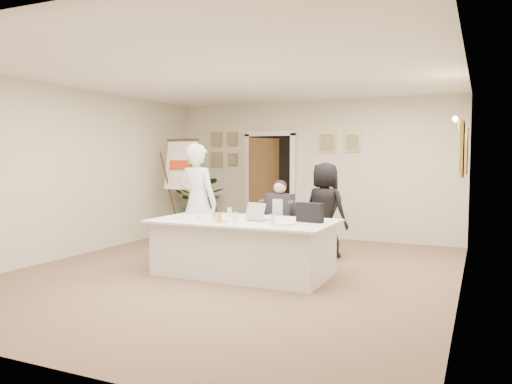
{
  "coord_description": "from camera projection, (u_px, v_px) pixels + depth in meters",
  "views": [
    {
      "loc": [
        3.22,
        -6.29,
        1.65
      ],
      "look_at": [
        0.08,
        0.6,
        1.12
      ],
      "focal_mm": 35.0,
      "sensor_mm": 36.0,
      "label": 1
    }
  ],
  "objects": [
    {
      "name": "floor",
      "position": [
        234.0,
        272.0,
        7.16
      ],
      "size": [
        7.0,
        7.0,
        0.0
      ],
      "primitive_type": "plane",
      "color": "brown",
      "rests_on": "ground"
    },
    {
      "name": "ceiling",
      "position": [
        233.0,
        75.0,
        6.96
      ],
      "size": [
        6.0,
        7.0,
        0.02
      ],
      "primitive_type": "cube",
      "color": "white",
      "rests_on": "wall_back"
    },
    {
      "name": "wall_back",
      "position": [
        311.0,
        170.0,
        10.24
      ],
      "size": [
        6.0,
        0.1,
        2.8
      ],
      "primitive_type": "cube",
      "color": "beige",
      "rests_on": "floor"
    },
    {
      "name": "wall_front",
      "position": [
        29.0,
        190.0,
        3.88
      ],
      "size": [
        6.0,
        0.1,
        2.8
      ],
      "primitive_type": "cube",
      "color": "beige",
      "rests_on": "floor"
    },
    {
      "name": "wall_left",
      "position": [
        73.0,
        172.0,
        8.3
      ],
      "size": [
        0.1,
        7.0,
        2.8
      ],
      "primitive_type": "cube",
      "color": "beige",
      "rests_on": "floor"
    },
    {
      "name": "wall_right",
      "position": [
        462.0,
        179.0,
        5.82
      ],
      "size": [
        0.1,
        7.0,
        2.8
      ],
      "primitive_type": "cube",
      "color": "beige",
      "rests_on": "floor"
    },
    {
      "name": "doorway",
      "position": [
        268.0,
        186.0,
        10.46
      ],
      "size": [
        1.14,
        0.86,
        2.2
      ],
      "color": "black",
      "rests_on": "floor"
    },
    {
      "name": "pictures_back_wall",
      "position": [
        275.0,
        148.0,
        10.51
      ],
      "size": [
        3.4,
        0.06,
        0.8
      ],
      "primitive_type": null,
      "color": "#C09141",
      "rests_on": "wall_back"
    },
    {
      "name": "pictures_right_wall",
      "position": [
        464.0,
        150.0,
        6.9
      ],
      "size": [
        0.06,
        2.2,
        0.8
      ],
      "primitive_type": null,
      "color": "#C09141",
      "rests_on": "wall_right"
    },
    {
      "name": "wall_sconce",
      "position": [
        459.0,
        125.0,
        6.9
      ],
      "size": [
        0.2,
        0.3,
        0.24
      ],
      "primitive_type": null,
      "color": "gold",
      "rests_on": "wall_right"
    },
    {
      "name": "conference_table",
      "position": [
        244.0,
        247.0,
        7.02
      ],
      "size": [
        2.54,
        1.36,
        0.78
      ],
      "color": "silver",
      "rests_on": "floor"
    },
    {
      "name": "seated_man",
      "position": [
        279.0,
        221.0,
        7.83
      ],
      "size": [
        0.58,
        0.62,
        1.31
      ],
      "primitive_type": null,
      "rotation": [
        0.0,
        0.0,
        -0.04
      ],
      "color": "black",
      "rests_on": "floor"
    },
    {
      "name": "flip_chart",
      "position": [
        184.0,
        194.0,
        10.09
      ],
      "size": [
        0.69,
        0.44,
        1.98
      ],
      "color": "#361E11",
      "rests_on": "floor"
    },
    {
      "name": "standing_man",
      "position": [
        198.0,
        203.0,
        7.92
      ],
      "size": [
        0.71,
        0.5,
        1.87
      ],
      "primitive_type": "imported",
      "rotation": [
        0.0,
        0.0,
        3.06
      ],
      "color": "silver",
      "rests_on": "floor"
    },
    {
      "name": "standing_woman",
      "position": [
        325.0,
        210.0,
        8.16
      ],
      "size": [
        0.88,
        0.69,
        1.57
      ],
      "primitive_type": "imported",
      "rotation": [
        0.0,
        0.0,
        2.86
      ],
      "color": "black",
      "rests_on": "floor"
    },
    {
      "name": "potted_palm",
      "position": [
        203.0,
        204.0,
        11.01
      ],
      "size": [
        1.26,
        1.14,
        1.22
      ],
      "primitive_type": "imported",
      "rotation": [
        0.0,
        0.0,
        0.19
      ],
      "color": "#28551C",
      "rests_on": "floor"
    },
    {
      "name": "laptop",
      "position": [
        259.0,
        210.0,
        6.95
      ],
      "size": [
        0.39,
        0.41,
        0.28
      ],
      "primitive_type": null,
      "rotation": [
        0.0,
        0.0,
        -0.27
      ],
      "color": "#B7BABC",
      "rests_on": "conference_table"
    },
    {
      "name": "laptop_bag",
      "position": [
        310.0,
        212.0,
        6.73
      ],
      "size": [
        0.39,
        0.18,
        0.27
      ],
      "primitive_type": "cube",
      "rotation": [
        0.0,
        0.0,
        -0.2
      ],
      "color": "black",
      "rests_on": "conference_table"
    },
    {
      "name": "paper_stack",
      "position": [
        282.0,
        224.0,
        6.46
      ],
      "size": [
        0.34,
        0.27,
        0.03
      ],
      "primitive_type": "cube",
      "rotation": [
        0.0,
        0.0,
        -0.2
      ],
      "color": "white",
      "rests_on": "conference_table"
    },
    {
      "name": "plate_left",
      "position": [
        180.0,
        218.0,
        7.1
      ],
      "size": [
        0.24,
        0.24,
        0.01
      ],
      "primitive_type": "cylinder",
      "rotation": [
        0.0,
        0.0,
        0.17
      ],
      "color": "white",
      "rests_on": "conference_table"
    },
    {
      "name": "plate_mid",
      "position": [
        202.0,
        220.0,
        6.88
      ],
      "size": [
        0.27,
        0.27,
        0.01
      ],
      "primitive_type": "cylinder",
      "rotation": [
        0.0,
        0.0,
        0.3
      ],
      "color": "white",
      "rests_on": "conference_table"
    },
    {
      "name": "plate_near",
      "position": [
        221.0,
        222.0,
        6.72
      ],
      "size": [
        0.26,
        0.26,
        0.01
      ],
      "primitive_type": "cylinder",
      "rotation": [
        0.0,
        0.0,
        -0.08
      ],
      "color": "white",
      "rests_on": "conference_table"
    },
    {
      "name": "glass_a",
      "position": [
        198.0,
        214.0,
        7.13
      ],
      "size": [
        0.09,
        0.09,
        0.14
      ],
      "primitive_type": "cylinder",
      "rotation": [
        0.0,
        0.0,
        -0.31
      ],
      "color": "silver",
      "rests_on": "conference_table"
    },
    {
      "name": "glass_b",
      "position": [
        235.0,
        218.0,
        6.69
      ],
      "size": [
        0.06,
        0.06,
        0.14
      ],
      "primitive_type": "cylinder",
      "rotation": [
        0.0,
        0.0,
        -0.1
      ],
      "color": "silver",
      "rests_on": "conference_table"
    },
    {
      "name": "glass_c",
      "position": [
        272.0,
        219.0,
        6.47
      ],
      "size": [
        0.09,
        0.09,
        0.14
      ],
      "primitive_type": "cylinder",
      "rotation": [
        0.0,
        0.0,
        0.32
      ],
      "color": "silver",
      "rests_on": "conference_table"
    },
    {
      "name": "glass_d",
      "position": [
        229.0,
        212.0,
        7.32
      ],
      "size": [
        0.07,
        0.07,
        0.14
      ],
      "primitive_type": "cylinder",
      "rotation": [
        0.0,
        0.0,
        0.01
      ],
      "color": "silver",
      "rests_on": "conference_table"
    },
    {
      "name": "oj_glass",
      "position": [
        220.0,
        218.0,
        6.68
      ],
      "size": [
        0.07,
        0.07,
        0.13
      ],
      "primitive_type": "cylinder",
      "rotation": [
        0.0,
        0.0,
        0.06
      ],
      "color": "orange",
      "rests_on": "conference_table"
    },
    {
      "name": "steel_jug",
      "position": [
        215.0,
        216.0,
        6.96
      ],
      "size": [
        0.09,
        0.09,
        0.11
      ],
      "primitive_type": "cylinder",
      "rotation": [
        0.0,
        0.0,
        0.03
      ],
      "color": "silver",
      "rests_on": "conference_table"
    }
  ]
}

